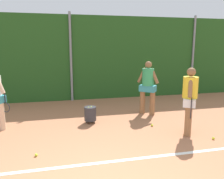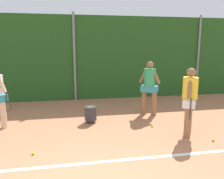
# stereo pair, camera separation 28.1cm
# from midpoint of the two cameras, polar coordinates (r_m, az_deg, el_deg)

# --- Properties ---
(ground_plane) EXTENTS (30.19, 30.19, 0.00)m
(ground_plane) POSITION_cam_midpoint_polar(r_m,az_deg,el_deg) (5.57, -6.25, -13.60)
(ground_plane) COLOR #B2704C
(hedge_fence_backdrop) EXTENTS (19.63, 0.25, 3.56)m
(hedge_fence_backdrop) POSITION_cam_midpoint_polar(r_m,az_deg,el_deg) (9.88, -8.60, 7.72)
(hedge_fence_backdrop) COLOR #23511E
(hedge_fence_backdrop) RESTS_ON ground_plane
(fence_post_center) EXTENTS (0.10, 0.10, 3.67)m
(fence_post_center) POSITION_cam_midpoint_polar(r_m,az_deg,el_deg) (9.70, -8.57, 7.98)
(fence_post_center) COLOR gray
(fence_post_center) RESTS_ON ground_plane
(fence_post_right) EXTENTS (0.10, 0.10, 3.67)m
(fence_post_right) POSITION_cam_midpoint_polar(r_m,az_deg,el_deg) (11.40, 21.47, 7.77)
(fence_post_right) COLOR gray
(fence_post_right) RESTS_ON ground_plane
(court_baseline_paint) EXTENTS (14.34, 0.10, 0.01)m
(court_baseline_paint) POSITION_cam_midpoint_polar(r_m,az_deg,el_deg) (4.76, -5.38, -18.03)
(court_baseline_paint) COLOR white
(court_baseline_paint) RESTS_ON ground_plane
(player_foreground_near) EXTENTS (0.53, 0.73, 1.76)m
(player_foreground_near) POSITION_cam_midpoint_polar(r_m,az_deg,el_deg) (6.18, 20.11, -2.09)
(player_foreground_near) COLOR #8C603D
(player_foreground_near) RESTS_ON ground_plane
(player_backcourt_far) EXTENTS (0.61, 0.58, 1.81)m
(player_backcourt_far) POSITION_cam_midpoint_polar(r_m,az_deg,el_deg) (7.70, 10.40, 1.07)
(player_backcourt_far) COLOR #8C603D
(player_backcourt_far) RESTS_ON ground_plane
(ball_hopper) EXTENTS (0.36, 0.36, 0.51)m
(ball_hopper) POSITION_cam_midpoint_polar(r_m,az_deg,el_deg) (6.95, -4.24, -5.98)
(ball_hopper) COLOR #2D2D33
(ball_hopper) RESTS_ON ground_plane
(tennis_ball_2) EXTENTS (0.07, 0.07, 0.07)m
(tennis_ball_2) POSITION_cam_midpoint_polar(r_m,az_deg,el_deg) (6.28, 25.26, -11.39)
(tennis_ball_2) COLOR #CCDB33
(tennis_ball_2) RESTS_ON ground_plane
(tennis_ball_6) EXTENTS (0.07, 0.07, 0.07)m
(tennis_ball_6) POSITION_cam_midpoint_polar(r_m,az_deg,el_deg) (5.30, -17.66, -15.03)
(tennis_ball_6) COLOR #CCDB33
(tennis_ball_6) RESTS_ON ground_plane
(tennis_ball_10) EXTENTS (0.07, 0.07, 0.07)m
(tennis_ball_10) POSITION_cam_midpoint_polar(r_m,az_deg,el_deg) (6.77, 11.20, -8.93)
(tennis_ball_10) COLOR #CCDB33
(tennis_ball_10) RESTS_ON ground_plane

